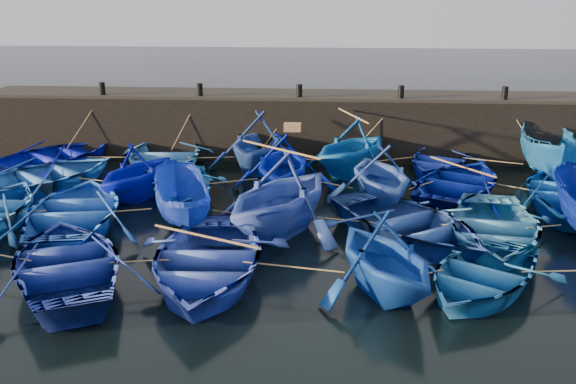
{
  "coord_description": "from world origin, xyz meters",
  "views": [
    {
      "loc": [
        1.33,
        -15.79,
        6.84
      ],
      "look_at": [
        0.0,
        3.2,
        0.7
      ],
      "focal_mm": 40.0,
      "sensor_mm": 36.0,
      "label": 1
    }
  ],
  "objects": [
    {
      "name": "boat_14",
      "position": [
        -6.09,
        1.37,
        0.57
      ],
      "size": [
        4.83,
        6.09,
        1.14
      ],
      "primitive_type": "imported",
      "rotation": [
        0.0,
        0.0,
        3.32
      ],
      "color": "blue",
      "rests_on": "ground"
    },
    {
      "name": "boat_17",
      "position": [
        3.51,
        1.04,
        0.56
      ],
      "size": [
        6.33,
        6.67,
        1.13
      ],
      "primitive_type": "imported",
      "rotation": [
        0.0,
        0.0,
        0.63
      ],
      "color": "navy",
      "rests_on": "ground"
    },
    {
      "name": "quay_top",
      "position": [
        0.0,
        10.5,
        2.56
      ],
      "size": [
        26.0,
        2.5,
        0.12
      ],
      "primitive_type": "cube",
      "color": "black",
      "rests_on": "quay_wall"
    },
    {
      "name": "boat_18",
      "position": [
        5.79,
        0.95,
        0.54
      ],
      "size": [
        4.52,
        5.75,
        1.09
      ],
      "primitive_type": "imported",
      "rotation": [
        0.0,
        0.0,
        -0.16
      ],
      "color": "teal",
      "rests_on": "ground"
    },
    {
      "name": "boat_24",
      "position": [
        4.87,
        -1.95,
        0.46
      ],
      "size": [
        5.04,
        5.41,
        0.91
      ],
      "primitive_type": "imported",
      "rotation": [
        0.0,
        0.0,
        -0.58
      ],
      "color": "#1D62A9",
      "rests_on": "ground"
    },
    {
      "name": "boat_9",
      "position": [
        -0.29,
        5.08,
        1.11
      ],
      "size": [
        3.68,
        4.26,
        2.23
      ],
      "primitive_type": "imported",
      "rotation": [
        0.0,
        0.0,
        3.15
      ],
      "color": "#0013A7",
      "rests_on": "ground"
    },
    {
      "name": "bollard_4",
      "position": [
        8.0,
        9.6,
        2.87
      ],
      "size": [
        0.24,
        0.24,
        0.5
      ],
      "primitive_type": "cylinder",
      "color": "black",
      "rests_on": "quay_top"
    },
    {
      "name": "boat_0",
      "position": [
        -9.35,
        7.47,
        0.55
      ],
      "size": [
        6.15,
        6.54,
        1.1
      ],
      "primitive_type": "imported",
      "rotation": [
        0.0,
        0.0,
        2.54
      ],
      "color": "#000684",
      "rests_on": "ground"
    },
    {
      "name": "quay_wall",
      "position": [
        0.0,
        10.5,
        1.25
      ],
      "size": [
        26.0,
        2.5,
        2.5
      ],
      "primitive_type": "cube",
      "color": "black",
      "rests_on": "ground"
    },
    {
      "name": "boat_2",
      "position": [
        -1.48,
        7.9,
        1.16
      ],
      "size": [
        4.26,
        4.8,
        2.33
      ],
      "primitive_type": "imported",
      "rotation": [
        0.0,
        0.0,
        -0.11
      ],
      "color": "navy",
      "rests_on": "ground"
    },
    {
      "name": "boat_1",
      "position": [
        -5.09,
        7.6,
        0.59
      ],
      "size": [
        4.67,
        6.12,
        1.19
      ],
      "primitive_type": "imported",
      "rotation": [
        0.0,
        0.0,
        0.1
      ],
      "color": "#2861A3",
      "rests_on": "ground"
    },
    {
      "name": "boat_10",
      "position": [
        2.95,
        4.22,
        1.05
      ],
      "size": [
        4.2,
        4.63,
        2.1
      ],
      "primitive_type": "imported",
      "rotation": [
        0.0,
        0.0,
        3.35
      ],
      "color": "blue",
      "rests_on": "ground"
    },
    {
      "name": "boat_6",
      "position": [
        -8.57,
        4.8,
        0.56
      ],
      "size": [
        6.33,
        6.64,
        1.12
      ],
      "primitive_type": "imported",
      "rotation": [
        0.0,
        0.0,
        2.5
      ],
      "color": "#1B52A3",
      "rests_on": "ground"
    },
    {
      "name": "bollard_0",
      "position": [
        -8.0,
        9.6,
        2.87
      ],
      "size": [
        0.24,
        0.24,
        0.5
      ],
      "primitive_type": "cylinder",
      "color": "black",
      "rests_on": "quay_top"
    },
    {
      "name": "boat_23",
      "position": [
        2.59,
        -2.26,
        1.0
      ],
      "size": [
        4.54,
        4.8,
        1.99
      ],
      "primitive_type": "imported",
      "rotation": [
        0.0,
        0.0,
        0.43
      ],
      "color": "#0D3C93",
      "rests_on": "ground"
    },
    {
      "name": "boat_3",
      "position": [
        2.1,
        7.65,
        1.12
      ],
      "size": [
        5.46,
        5.59,
        2.24
      ],
      "primitive_type": "imported",
      "rotation": [
        0.0,
        0.0,
        -0.62
      ],
      "color": "blue",
      "rests_on": "ground"
    },
    {
      "name": "wooden_crate",
      "position": [
        0.01,
        5.08,
        2.36
      ],
      "size": [
        0.56,
        0.34,
        0.26
      ],
      "primitive_type": "cube",
      "color": "#976B42",
      "rests_on": "boat_9"
    },
    {
      "name": "boat_15",
      "position": [
        -3.05,
        1.77,
        0.79
      ],
      "size": [
        2.79,
        4.38,
        1.59
      ],
      "primitive_type": "imported",
      "rotation": [
        0.0,
        0.0,
        3.47
      ],
      "color": "#112E9F",
      "rests_on": "ground"
    },
    {
      "name": "boat_21",
      "position": [
        -4.91,
        -2.13,
        0.55
      ],
      "size": [
        5.69,
        6.4,
        1.1
      ],
      "primitive_type": "imported",
      "rotation": [
        0.0,
        0.0,
        3.59
      ],
      "color": "navy",
      "rests_on": "ground"
    },
    {
      "name": "mooring_ropes",
      "position": [
        0.25,
        5.01,
        0.87
      ],
      "size": [
        18.72,
        11.89,
        2.1
      ],
      "color": "tan",
      "rests_on": "ground"
    },
    {
      "name": "ground",
      "position": [
        0.0,
        0.0,
        0.0
      ],
      "size": [
        120.0,
        120.0,
        0.0
      ],
      "primitive_type": "plane",
      "color": "black",
      "rests_on": "ground"
    },
    {
      "name": "boat_7",
      "position": [
        -5.1,
        4.34,
        0.97
      ],
      "size": [
        4.27,
        4.57,
        1.94
      ],
      "primitive_type": "imported",
      "rotation": [
        0.0,
        0.0,
        2.78
      ],
      "color": "#0008A5",
      "rests_on": "ground"
    },
    {
      "name": "boat_4",
      "position": [
        5.44,
        8.4,
        0.45
      ],
      "size": [
        4.61,
        5.26,
        0.91
      ],
      "primitive_type": "imported",
      "rotation": [
        0.0,
        0.0,
        -0.41
      ],
      "color": "#122695",
      "rests_on": "ground"
    },
    {
      "name": "boat_8",
      "position": [
        -3.63,
        4.35,
        0.45
      ],
      "size": [
        3.77,
        4.77,
        0.89
      ],
      "primitive_type": "imported",
      "rotation": [
        0.0,
        0.0,
        0.17
      ],
      "color": "blue",
      "rests_on": "ground"
    },
    {
      "name": "boat_11",
      "position": [
        5.68,
        5.17,
        0.53
      ],
      "size": [
        5.62,
        6.2,
        1.05
      ],
      "primitive_type": "imported",
      "rotation": [
        0.0,
        0.0,
        2.64
      ],
      "color": "#00117D",
      "rests_on": "ground"
    },
    {
      "name": "boat_5",
      "position": [
        9.32,
        7.63,
        0.99
      ],
      "size": [
        2.66,
        5.35,
        1.98
      ],
      "primitive_type": "imported",
      "rotation": [
        0.0,
        0.0,
        -0.15
      ],
      "color": "#135EA9",
      "rests_on": "ground"
    },
    {
      "name": "boat_16",
      "position": [
        -0.1,
        1.41,
        1.24
      ],
      "size": [
        5.82,
        6.08,
        2.49
      ],
      "primitive_type": "imported",
      "rotation": [
        0.0,
        0.0,
        -0.49
      ],
      "color": "blue",
      "rests_on": "ground"
    },
    {
      "name": "bollard_3",
      "position": [
        4.0,
        9.6,
        2.87
      ],
      "size": [
        0.24,
        0.24,
        0.5
      ],
      "primitive_type": "cylinder",
      "color": "black",
      "rests_on": "quay_top"
    },
    {
      "name": "loose_oars",
      "position": [
        1.51,
        3.1,
        1.76
      ],
      "size": [
        9.56,
        11.57,
        1.49
      ],
      "color": "#99724C",
      "rests_on": "ground"
    },
    {
      "name": "boat_12",
      "position": [
        8.9,
        4.29,
        0.55
      ],
      "size": [
        4.42,
        5.74,
        1.1
      ],
      "primitive_type": "imported",
      "rotation": [
        0.0,
        0.0,
        3.02
      ],
      "color": "#0D4DAF",
      "rests_on": "ground"
    },
    {
      "name": "boat_22",
      "position": [
        -1.62,
        -1.84,
        0.58
      ],
      "size": [
        4.25,
        5.74,
        1.15
      ],
      "primitive_type": "imported",
      "rotation": [
        0.0,
        0.0,
        0.05
      ],
      "color": "#2941AA",
      "rests_on": "ground"
    },
    {
      "name": "bollard_1",
      "position": [
        -4.0,
        9.6,
        2.87
      ],
      "size": [
        0.24,
        0.24,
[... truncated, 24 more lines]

